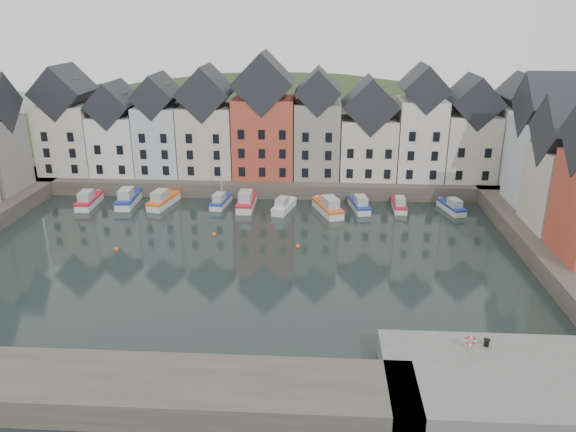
# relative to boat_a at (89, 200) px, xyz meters

# --- Properties ---
(ground) EXTENTS (260.00, 260.00, 0.00)m
(ground) POSITION_rel_boat_a_xyz_m (23.01, -17.76, -0.74)
(ground) COLOR black
(ground) RESTS_ON ground
(far_quay) EXTENTS (90.00, 16.00, 2.00)m
(far_quay) POSITION_rel_boat_a_xyz_m (23.01, 12.24, 0.26)
(far_quay) COLOR #464035
(far_quay) RESTS_ON ground
(near_quay) EXTENTS (18.00, 10.00, 2.00)m
(near_quay) POSITION_rel_boat_a_xyz_m (45.01, -37.76, 0.26)
(near_quay) COLOR #60605E
(near_quay) RESTS_ON ground
(near_wall) EXTENTS (50.00, 6.00, 2.00)m
(near_wall) POSITION_rel_boat_a_xyz_m (13.01, -39.76, 0.26)
(near_wall) COLOR #464035
(near_wall) RESTS_ON ground
(hillside) EXTENTS (153.60, 70.40, 64.00)m
(hillside) POSITION_rel_boat_a_xyz_m (23.02, 38.24, -18.70)
(hillside) COLOR #263219
(hillside) RESTS_ON ground
(far_terrace) EXTENTS (72.37, 8.16, 17.78)m
(far_terrace) POSITION_rel_boat_a_xyz_m (26.22, 10.24, 8.14)
(far_terrace) COLOR beige
(far_terrace) RESTS_ON far_quay
(right_terrace) EXTENTS (8.30, 24.25, 16.36)m
(right_terrace) POSITION_rel_boat_a_xyz_m (59.01, -9.69, 8.18)
(right_terrace) COLOR silver
(right_terrace) RESTS_ON right_quay
(mooring_buoys) EXTENTS (20.50, 5.50, 0.50)m
(mooring_buoys) POSITION_rel_boat_a_xyz_m (19.01, -12.43, -0.59)
(mooring_buoys) COLOR orange
(mooring_buoys) RESTS_ON ground
(boat_a) EXTENTS (2.32, 6.54, 2.48)m
(boat_a) POSITION_rel_boat_a_xyz_m (0.00, 0.00, 0.00)
(boat_a) COLOR silver
(boat_a) RESTS_ON ground
(boat_b) EXTENTS (2.52, 7.07, 2.68)m
(boat_b) POSITION_rel_boat_a_xyz_m (5.19, 0.90, 0.06)
(boat_b) COLOR silver
(boat_b) RESTS_ON ground
(boat_c) EXTENTS (3.27, 6.90, 2.55)m
(boat_c) POSITION_rel_boat_a_xyz_m (10.06, 0.62, 0.02)
(boat_c) COLOR silver
(boat_c) RESTS_ON ground
(boat_d) EXTENTS (2.37, 5.65, 10.47)m
(boat_d) POSITION_rel_boat_a_xyz_m (17.89, 1.04, -0.06)
(boat_d) COLOR silver
(boat_d) RESTS_ON ground
(boat_e) EXTENTS (2.19, 6.97, 2.67)m
(boat_e) POSITION_rel_boat_a_xyz_m (21.48, 0.62, 0.06)
(boat_e) COLOR silver
(boat_e) RESTS_ON ground
(boat_f) EXTENTS (3.17, 5.95, 2.18)m
(boat_f) POSITION_rel_boat_a_xyz_m (26.58, -0.47, -0.09)
(boat_f) COLOR silver
(boat_f) RESTS_ON ground
(boat_g) EXTENTS (4.37, 7.20, 2.64)m
(boat_g) POSITION_rel_boat_a_xyz_m (32.45, -1.07, 0.05)
(boat_g) COLOR silver
(boat_g) RESTS_ON ground
(boat_h) EXTENTS (2.90, 6.20, 2.29)m
(boat_h) POSITION_rel_boat_a_xyz_m (36.61, 0.60, -0.06)
(boat_h) COLOR silver
(boat_h) RESTS_ON ground
(boat_i) EXTENTS (1.77, 5.39, 2.06)m
(boat_i) POSITION_rel_boat_a_xyz_m (41.93, 1.07, -0.12)
(boat_i) COLOR silver
(boat_i) RESTS_ON ground
(boat_j) EXTENTS (3.08, 5.71, 2.09)m
(boat_j) POSITION_rel_boat_a_xyz_m (48.75, 0.59, -0.11)
(boat_j) COLOR silver
(boat_j) RESTS_ON ground
(mooring_bollard) EXTENTS (0.48, 0.48, 0.56)m
(mooring_bollard) POSITION_rel_boat_a_xyz_m (43.65, -34.60, 1.57)
(mooring_bollard) COLOR black
(mooring_bollard) RESTS_ON near_quay
(life_ring_post) EXTENTS (0.80, 0.17, 1.30)m
(life_ring_post) POSITION_rel_boat_a_xyz_m (42.26, -35.32, 2.12)
(life_ring_post) COLOR gray
(life_ring_post) RESTS_ON near_quay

